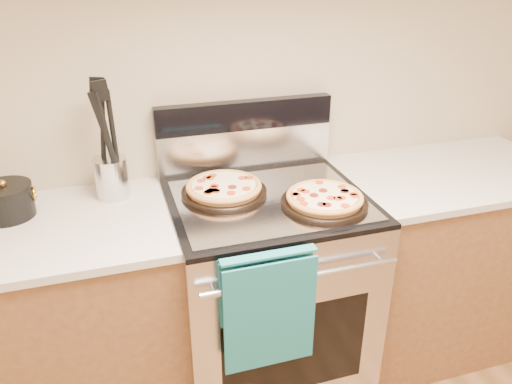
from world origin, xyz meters
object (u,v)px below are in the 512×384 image
object	(u,v)px
range_body	(266,296)
pepperoni_pizza_front	(325,199)
pepperoni_pizza_back	(224,189)
saucepan	(7,203)
utensil_crock	(112,177)

from	to	relation	value
range_body	pepperoni_pizza_front	world-z (taller)	pepperoni_pizza_front
pepperoni_pizza_back	saucepan	xyz separation A→B (m)	(-0.78, 0.08, 0.02)
range_body	pepperoni_pizza_front	size ratio (longest dim) A/B	2.81
pepperoni_pizza_back	utensil_crock	distance (m)	0.44
utensil_crock	saucepan	bearing A→B (deg)	-170.92
range_body	pepperoni_pizza_back	world-z (taller)	pepperoni_pizza_back
pepperoni_pizza_back	pepperoni_pizza_front	bearing A→B (deg)	-30.79
pepperoni_pizza_front	saucepan	distance (m)	1.15
pepperoni_pizza_back	pepperoni_pizza_front	size ratio (longest dim) A/B	1.03
pepperoni_pizza_front	utensil_crock	world-z (taller)	utensil_crock
pepperoni_pizza_back	saucepan	size ratio (longest dim) A/B	1.80
utensil_crock	pepperoni_pizza_back	bearing A→B (deg)	-18.74
pepperoni_pizza_front	range_body	bearing A→B (deg)	144.16
range_body	saucepan	world-z (taller)	saucepan
utensil_crock	saucepan	distance (m)	0.38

